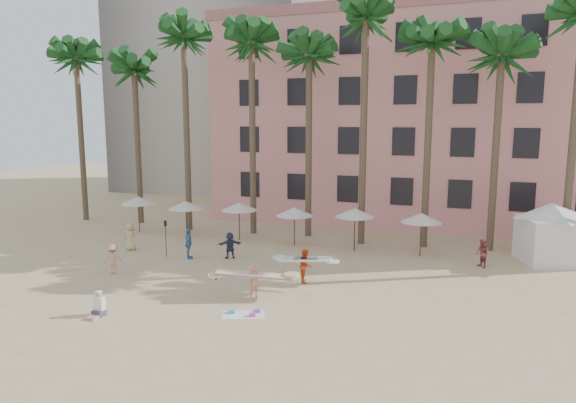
{
  "coord_description": "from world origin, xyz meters",
  "views": [
    {
      "loc": [
        9.6,
        -18.44,
        8.17
      ],
      "look_at": [
        0.88,
        6.0,
        4.0
      ],
      "focal_mm": 32.0,
      "sensor_mm": 36.0,
      "label": 1
    }
  ],
  "objects_px": {
    "cabana": "(551,227)",
    "carrier_yellow": "(254,279)",
    "pink_hotel": "(440,121)",
    "carrier_white": "(306,264)"
  },
  "relations": [
    {
      "from": "pink_hotel",
      "to": "carrier_yellow",
      "type": "relative_size",
      "value": 9.94
    },
    {
      "from": "cabana",
      "to": "carrier_yellow",
      "type": "distance_m",
      "value": 17.67
    },
    {
      "from": "carrier_yellow",
      "to": "cabana",
      "type": "bearing_deg",
      "value": 39.62
    },
    {
      "from": "cabana",
      "to": "carrier_white",
      "type": "bearing_deg",
      "value": -146.31
    },
    {
      "from": "cabana",
      "to": "carrier_yellow",
      "type": "bearing_deg",
      "value": -140.38
    },
    {
      "from": "carrier_white",
      "to": "carrier_yellow",
      "type": "bearing_deg",
      "value": -114.84
    },
    {
      "from": "cabana",
      "to": "carrier_yellow",
      "type": "relative_size",
      "value": 1.6
    },
    {
      "from": "cabana",
      "to": "carrier_yellow",
      "type": "xyz_separation_m",
      "value": [
        -13.58,
        -11.24,
        -1.12
      ]
    },
    {
      "from": "pink_hotel",
      "to": "cabana",
      "type": "distance_m",
      "value": 15.48
    },
    {
      "from": "pink_hotel",
      "to": "cabana",
      "type": "height_order",
      "value": "pink_hotel"
    }
  ]
}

